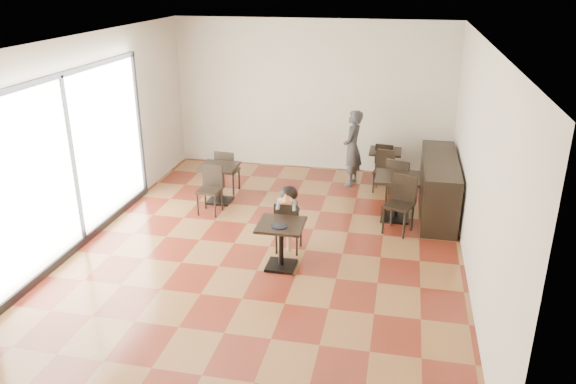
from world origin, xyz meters
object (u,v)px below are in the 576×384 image
(adult_patron, at_px, (352,148))
(chair_back_a, at_px, (385,161))
(chair_mid_b, at_px, (399,206))
(chair_left_b, at_px, (209,191))
(chair_back_b, at_px, (383,172))
(chair_left_a, at_px, (228,171))
(child, at_px, (289,219))
(cafe_table_mid, at_px, (396,198))
(child_table, at_px, (281,245))
(cafe_table_back, at_px, (384,166))
(cafe_table_left, at_px, (219,184))
(chair_mid_a, at_px, (400,183))
(child_chair, at_px, (289,225))

(adult_patron, distance_m, chair_back_a, 0.86)
(chair_mid_b, distance_m, chair_left_b, 3.34)
(chair_back_a, bearing_deg, chair_back_b, 98.67)
(chair_left_a, bearing_deg, chair_mid_b, 163.58)
(child, height_order, chair_back_a, child)
(cafe_table_mid, xyz_separation_m, chair_back_b, (-0.29, 1.30, 0.01))
(child_table, xyz_separation_m, cafe_table_back, (1.31, 3.96, -0.01))
(chair_back_a, height_order, chair_back_b, same)
(adult_patron, xyz_separation_m, chair_mid_b, (0.99, -2.10, -0.29))
(child_table, xyz_separation_m, chair_left_a, (-1.68, 2.78, 0.08))
(chair_back_b, bearing_deg, cafe_table_back, 98.67)
(chair_mid_b, bearing_deg, cafe_table_back, 118.20)
(adult_patron, relative_size, chair_left_b, 1.79)
(cafe_table_mid, xyz_separation_m, chair_back_a, (-0.29, 1.99, 0.01))
(cafe_table_left, bearing_deg, chair_back_a, 31.91)
(adult_patron, bearing_deg, cafe_table_left, -49.92)
(cafe_table_mid, bearing_deg, chair_mid_a, 84.43)
(cafe_table_left, xyz_separation_m, chair_back_b, (3.00, 1.18, 0.05))
(child, bearing_deg, cafe_table_back, 68.96)
(chair_mid_a, relative_size, chair_mid_b, 1.00)
(child_table, relative_size, cafe_table_mid, 0.88)
(cafe_table_left, distance_m, chair_left_a, 0.55)
(child, bearing_deg, cafe_table_left, 135.07)
(child_table, distance_m, chair_mid_b, 2.27)
(cafe_table_mid, height_order, cafe_table_left, cafe_table_mid)
(cafe_table_left, height_order, chair_left_b, chair_left_b)
(cafe_table_left, relative_size, chair_left_a, 0.83)
(cafe_table_back, bearing_deg, cafe_table_left, -149.96)
(cafe_table_left, distance_m, chair_mid_b, 3.40)
(cafe_table_back, xyz_separation_m, chair_back_b, (0.00, -0.55, 0.07))
(child, height_order, chair_left_b, child)
(cafe_table_back, relative_size, chair_back_b, 0.83)
(chair_back_b, bearing_deg, chair_mid_a, -57.17)
(chair_mid_a, height_order, chair_back_a, chair_mid_a)
(adult_patron, bearing_deg, child, -3.35)
(cafe_table_mid, relative_size, chair_back_b, 0.98)
(cafe_table_mid, relative_size, chair_mid_a, 0.83)
(cafe_table_mid, relative_size, chair_back_a, 0.98)
(chair_left_b, xyz_separation_m, chair_back_a, (3.00, 2.42, -0.03))
(chair_mid_a, bearing_deg, child, 72.11)
(chair_left_a, xyz_separation_m, chair_back_a, (3.00, 1.32, -0.03))
(child, relative_size, adult_patron, 0.69)
(child, relative_size, cafe_table_back, 1.57)
(child, bearing_deg, chair_back_a, 69.68)
(child_chair, height_order, cafe_table_back, child_chair)
(adult_patron, height_order, chair_mid_b, adult_patron)
(chair_left_b, relative_size, chair_back_b, 1.07)
(chair_mid_a, height_order, chair_left_a, chair_mid_a)
(adult_patron, bearing_deg, chair_back_b, 77.63)
(cafe_table_left, bearing_deg, cafe_table_mid, -2.13)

